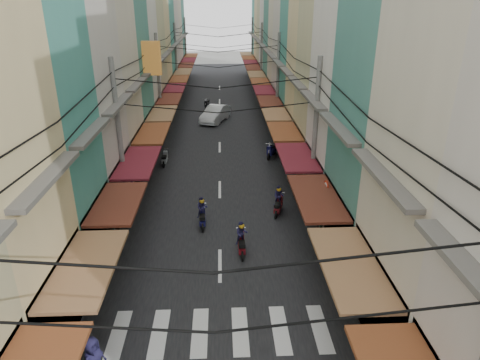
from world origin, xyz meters
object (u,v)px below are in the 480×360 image
object	(u,v)px
white_car	(215,121)
bicycle	(399,275)
market_umbrella	(415,257)
traffic_sign	(325,198)

from	to	relation	value
white_car	bicycle	world-z (taller)	white_car
white_car	market_umbrella	xyz separation A→B (m)	(7.49, -26.42, 2.09)
white_car	traffic_sign	world-z (taller)	traffic_sign
market_umbrella	bicycle	bearing A→B (deg)	77.25
white_car	market_umbrella	bearing A→B (deg)	-54.09
bicycle	traffic_sign	world-z (taller)	traffic_sign
bicycle	traffic_sign	bearing A→B (deg)	41.86
bicycle	market_umbrella	xyz separation A→B (m)	(-0.41, -1.80, 2.09)
white_car	market_umbrella	distance (m)	27.54
market_umbrella	traffic_sign	bearing A→B (deg)	118.12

